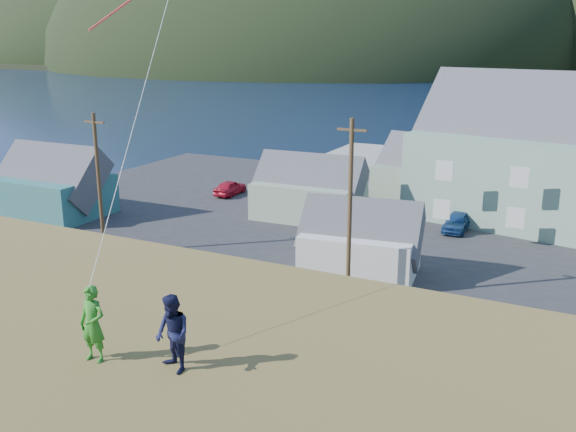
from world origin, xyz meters
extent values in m
plane|color=#0A1638|center=(0.00, 0.00, 0.00)|extent=(900.00, 900.00, 0.00)
cube|color=#4C3D19|center=(0.00, -2.00, 0.05)|extent=(110.00, 8.00, 0.10)
cube|color=#28282B|center=(0.00, 17.00, 0.06)|extent=(72.00, 36.00, 0.12)
cube|color=gray|center=(-6.00, 40.00, 0.45)|extent=(26.00, 14.00, 0.90)
ellipsoid|color=black|center=(-220.00, 280.00, 2.00)|extent=(240.00, 216.00, 108.00)
ellipsoid|color=black|center=(-120.00, 260.00, 2.00)|extent=(260.00, 234.00, 143.00)
ellipsoid|color=black|center=(-20.00, 300.00, 2.00)|extent=(200.00, 180.00, 100.00)
cube|color=#327376|center=(-29.36, 7.06, 1.68)|extent=(8.39, 6.33, 3.13)
cube|color=#47474C|center=(-29.36, 7.06, 4.08)|extent=(8.89, 6.11, 6.02)
cube|color=gray|center=(-10.60, 15.44, 1.55)|extent=(8.26, 5.71, 2.85)
cube|color=#47474C|center=(-10.60, 15.44, 3.68)|extent=(8.75, 5.60, 5.21)
cube|color=silver|center=(-2.60, 5.43, 1.44)|extent=(7.17, 5.54, 2.64)
cube|color=#47474C|center=(-2.60, 5.43, 3.42)|extent=(7.66, 5.58, 4.69)
cube|color=gray|center=(-2.03, 23.34, 1.77)|extent=(11.34, 8.18, 3.29)
cube|color=#47474C|center=(-2.03, 23.34, 4.34)|extent=(11.82, 8.21, 6.10)
cylinder|color=#47331E|center=(-19.08, 1.50, 4.75)|extent=(0.24, 0.24, 9.26)
cylinder|color=#47331E|center=(-1.83, 1.50, 5.05)|extent=(0.24, 0.24, 9.87)
imported|color=red|center=(-20.08, 19.04, 0.79)|extent=(1.65, 3.94, 1.33)
imported|color=silver|center=(-10.04, 18.84, 0.90)|extent=(2.94, 5.77, 1.56)
imported|color=maroon|center=(-14.89, 24.19, 0.83)|extent=(2.46, 5.17, 1.43)
imported|color=#232329|center=(-6.50, 18.20, 0.78)|extent=(1.97, 4.61, 1.33)
imported|color=navy|center=(0.71, 17.06, 0.81)|extent=(1.67, 4.06, 1.38)
imported|color=gray|center=(-17.68, 23.33, 0.85)|extent=(1.79, 4.52, 1.46)
imported|color=#9D9DA1|center=(-15.35, 17.49, 0.80)|extent=(1.68, 4.18, 1.35)
imported|color=navy|center=(3.35, 23.64, 0.81)|extent=(1.86, 4.29, 1.37)
imported|color=black|center=(-1.12, 25.16, 0.81)|extent=(1.97, 4.20, 1.39)
imported|color=silver|center=(-8.40, 24.58, 0.79)|extent=(2.21, 4.77, 1.35)
imported|color=#297A21|center=(0.43, -19.70, 8.06)|extent=(0.64, 0.44, 1.71)
imported|color=#141738|center=(2.23, -19.30, 8.04)|extent=(1.01, 0.93, 1.68)
cylinder|color=white|center=(-0.70, -16.30, 12.43)|extent=(0.02, 0.02, 10.03)
camera|label=1|loc=(9.78, -29.08, 14.00)|focal=40.00mm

